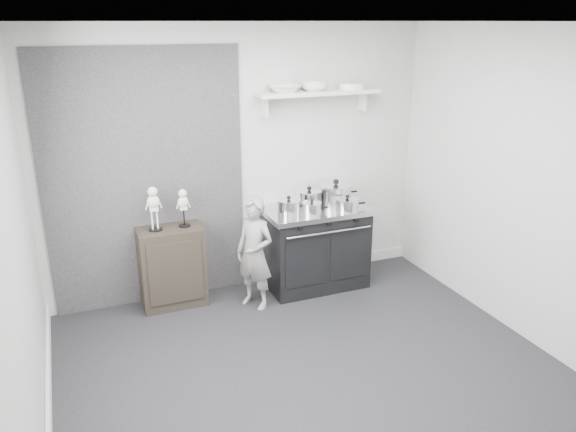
# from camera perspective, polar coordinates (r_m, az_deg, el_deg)

# --- Properties ---
(ground) EXTENTS (4.00, 4.00, 0.00)m
(ground) POSITION_cam_1_polar(r_m,az_deg,el_deg) (4.73, 2.49, -15.63)
(ground) COLOR black
(ground) RESTS_ON ground
(room_shell) EXTENTS (4.02, 3.62, 2.71)m
(room_shell) POSITION_cam_1_polar(r_m,az_deg,el_deg) (4.13, 0.82, 4.26)
(room_shell) COLOR beige
(room_shell) RESTS_ON ground
(wall_shelf) EXTENTS (1.30, 0.26, 0.24)m
(wall_shelf) POSITION_cam_1_polar(r_m,az_deg,el_deg) (5.78, 3.11, 12.30)
(wall_shelf) COLOR silver
(wall_shelf) RESTS_ON room_shell
(stove) EXTENTS (1.09, 0.68, 0.87)m
(stove) POSITION_cam_1_polar(r_m,az_deg,el_deg) (5.96, 2.77, -3.10)
(stove) COLOR black
(stove) RESTS_ON ground
(side_cabinet) EXTENTS (0.62, 0.36, 0.81)m
(side_cabinet) POSITION_cam_1_polar(r_m,az_deg,el_deg) (5.68, -11.70, -5.05)
(side_cabinet) COLOR black
(side_cabinet) RESTS_ON ground
(child) EXTENTS (0.45, 0.49, 1.12)m
(child) POSITION_cam_1_polar(r_m,az_deg,el_deg) (5.48, -3.40, -3.82)
(child) COLOR gray
(child) RESTS_ON ground
(pot_front_left) EXTENTS (0.33, 0.24, 0.19)m
(pot_front_left) POSITION_cam_1_polar(r_m,az_deg,el_deg) (5.60, 0.08, 0.95)
(pot_front_left) COLOR silver
(pot_front_left) RESTS_ON stove
(pot_back_left) EXTENTS (0.36, 0.27, 0.20)m
(pot_back_left) POSITION_cam_1_polar(r_m,az_deg,el_deg) (5.88, 2.17, 1.89)
(pot_back_left) COLOR silver
(pot_back_left) RESTS_ON stove
(pot_back_right) EXTENTS (0.43, 0.34, 0.25)m
(pot_back_right) POSITION_cam_1_polar(r_m,az_deg,el_deg) (6.00, 4.87, 2.35)
(pot_back_right) COLOR silver
(pot_back_right) RESTS_ON stove
(pot_front_right) EXTENTS (0.33, 0.24, 0.16)m
(pot_front_right) POSITION_cam_1_polar(r_m,az_deg,el_deg) (5.75, 6.03, 1.20)
(pot_front_right) COLOR silver
(pot_front_right) RESTS_ON stove
(pot_front_center) EXTENTS (0.28, 0.19, 0.16)m
(pot_front_center) POSITION_cam_1_polar(r_m,az_deg,el_deg) (5.60, 2.44, 0.79)
(pot_front_center) COLOR silver
(pot_front_center) RESTS_ON stove
(skeleton_full) EXTENTS (0.14, 0.09, 0.50)m
(skeleton_full) POSITION_cam_1_polar(r_m,az_deg,el_deg) (5.43, -13.50, 1.06)
(skeleton_full) COLOR silver
(skeleton_full) RESTS_ON side_cabinet
(skeleton_torso) EXTENTS (0.12, 0.08, 0.43)m
(skeleton_torso) POSITION_cam_1_polar(r_m,az_deg,el_deg) (5.49, -10.60, 1.09)
(skeleton_torso) COLOR silver
(skeleton_torso) RESTS_ON side_cabinet
(bowl_large) EXTENTS (0.31, 0.31, 0.08)m
(bowl_large) POSITION_cam_1_polar(r_m,az_deg,el_deg) (5.62, -0.40, 12.85)
(bowl_large) COLOR white
(bowl_large) RESTS_ON wall_shelf
(bowl_small) EXTENTS (0.26, 0.26, 0.08)m
(bowl_small) POSITION_cam_1_polar(r_m,az_deg,el_deg) (5.75, 2.63, 12.99)
(bowl_small) COLOR white
(bowl_small) RESTS_ON wall_shelf
(plate_stack) EXTENTS (0.26, 0.26, 0.06)m
(plate_stack) POSITION_cam_1_polar(r_m,az_deg,el_deg) (5.94, 6.45, 12.99)
(plate_stack) COLOR white
(plate_stack) RESTS_ON wall_shelf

